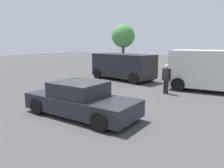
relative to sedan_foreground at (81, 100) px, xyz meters
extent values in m
plane|color=#424244|center=(0.21, 0.10, -0.59)|extent=(80.00, 80.00, 0.00)
cube|color=#232328|center=(0.02, 0.00, -0.13)|extent=(4.41, 1.80, 0.59)
cube|color=#232328|center=(-0.07, 0.00, 0.43)|extent=(1.87, 1.62, 0.53)
cube|color=slate|center=(0.80, 0.01, 0.43)|extent=(0.08, 1.47, 0.44)
cube|color=slate|center=(-0.95, -0.01, 0.43)|extent=(0.08, 1.47, 0.44)
cylinder|color=black|center=(1.51, 0.84, -0.27)|extent=(0.64, 0.23, 0.64)
cylinder|color=black|center=(1.53, -0.79, -0.27)|extent=(0.64, 0.23, 0.64)
cylinder|color=black|center=(-1.48, 0.79, -0.27)|extent=(0.64, 0.23, 0.64)
cylinder|color=black|center=(-1.46, -0.84, -0.27)|extent=(0.64, 0.23, 0.64)
ellipsoid|color=beige|center=(-2.24, 1.66, -0.30)|extent=(0.28, 0.37, 0.27)
sphere|color=beige|center=(-2.25, 1.42, -0.22)|extent=(0.21, 0.21, 0.21)
sphere|color=beige|center=(-2.25, 1.35, -0.23)|extent=(0.10, 0.10, 0.10)
cylinder|color=beige|center=(-2.17, 1.54, -0.50)|extent=(0.06, 0.06, 0.18)
cylinder|color=beige|center=(-2.31, 1.55, -0.50)|extent=(0.06, 0.06, 0.18)
cylinder|color=beige|center=(-2.16, 1.77, -0.50)|extent=(0.06, 0.06, 0.18)
cylinder|color=beige|center=(-2.31, 1.78, -0.50)|extent=(0.06, 0.06, 0.18)
sphere|color=beige|center=(-2.23, 1.88, -0.26)|extent=(0.12, 0.12, 0.12)
cube|color=silver|center=(3.46, 7.50, 0.66)|extent=(5.47, 2.64, 2.06)
cylinder|color=black|center=(1.33, 8.22, -0.21)|extent=(0.78, 0.34, 0.76)
cylinder|color=black|center=(1.56, 6.30, -0.21)|extent=(0.78, 0.34, 0.76)
cube|color=black|center=(-3.07, 7.82, 0.47)|extent=(5.01, 2.68, 1.64)
cube|color=slate|center=(-0.77, 7.42, 0.83)|extent=(0.32, 1.60, 0.66)
cylinder|color=black|center=(-1.16, 8.41, -0.19)|extent=(0.83, 0.38, 0.80)
cylinder|color=black|center=(-1.47, 6.63, -0.19)|extent=(0.83, 0.38, 0.80)
cylinder|color=black|center=(-4.67, 9.01, -0.19)|extent=(0.83, 0.38, 0.80)
cylinder|color=black|center=(-4.97, 7.23, -0.19)|extent=(0.83, 0.38, 0.80)
cylinder|color=black|center=(1.33, 5.24, -0.19)|extent=(0.13, 0.13, 0.80)
cylinder|color=black|center=(1.17, 5.29, -0.19)|extent=(0.13, 0.13, 0.80)
cube|color=#262626|center=(1.25, 5.26, 0.49)|extent=(0.45, 0.35, 0.56)
cylinder|color=#262626|center=(1.48, 5.19, 0.44)|extent=(0.09, 0.09, 0.66)
cylinder|color=#262626|center=(1.02, 5.33, 0.44)|extent=(0.09, 0.09, 0.66)
sphere|color=beige|center=(1.25, 5.26, 0.88)|extent=(0.22, 0.22, 0.22)
cylinder|color=brown|center=(-11.51, 21.22, 0.61)|extent=(0.43, 0.43, 2.39)
sphere|color=#478C42|center=(-11.51, 21.22, 3.02)|extent=(3.25, 3.25, 3.25)
camera|label=1|loc=(5.55, -5.87, 2.12)|focal=35.55mm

